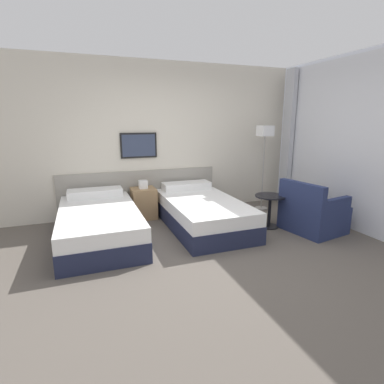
# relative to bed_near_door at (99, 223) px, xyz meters

# --- Properties ---
(ground_plane) EXTENTS (16.00, 16.00, 0.00)m
(ground_plane) POSITION_rel_bed_near_door_xyz_m (1.31, -1.07, -0.24)
(ground_plane) COLOR #5B544C
(wall_headboard) EXTENTS (10.00, 0.10, 2.70)m
(wall_headboard) POSITION_rel_bed_near_door_xyz_m (1.28, 1.06, 1.06)
(wall_headboard) COLOR beige
(wall_headboard) RESTS_ON ground_plane
(wall_window) EXTENTS (0.21, 4.60, 2.70)m
(wall_window) POSITION_rel_bed_near_door_xyz_m (3.81, -1.16, 1.10)
(wall_window) COLOR white
(wall_window) RESTS_ON ground_plane
(bed_near_door) EXTENTS (1.08, 2.02, 0.59)m
(bed_near_door) POSITION_rel_bed_near_door_xyz_m (0.00, 0.00, 0.00)
(bed_near_door) COLOR #1E233D
(bed_near_door) RESTS_ON ground_plane
(bed_near_window) EXTENTS (1.08, 2.02, 0.59)m
(bed_near_window) POSITION_rel_bed_near_door_xyz_m (1.60, 0.00, 0.00)
(bed_near_window) COLOR #1E233D
(bed_near_window) RESTS_ON ground_plane
(nightstand) EXTENTS (0.41, 0.41, 0.67)m
(nightstand) POSITION_rel_bed_near_door_xyz_m (0.80, 0.75, 0.04)
(nightstand) COLOR #9E7A51
(nightstand) RESTS_ON ground_plane
(floor_lamp) EXTENTS (0.24, 0.24, 1.59)m
(floor_lamp) POSITION_rel_bed_near_door_xyz_m (3.06, 0.52, 1.09)
(floor_lamp) COLOR #9E9993
(floor_lamp) RESTS_ON ground_plane
(side_table) EXTENTS (0.48, 0.48, 0.53)m
(side_table) POSITION_rel_bed_near_door_xyz_m (2.60, -0.41, 0.13)
(side_table) COLOR black
(side_table) RESTS_ON ground_plane
(armchair) EXTENTS (0.85, 0.91, 0.80)m
(armchair) POSITION_rel_bed_near_door_xyz_m (3.11, -0.80, 0.03)
(armchair) COLOR navy
(armchair) RESTS_ON ground_plane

